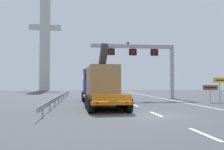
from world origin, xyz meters
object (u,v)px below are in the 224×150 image
object	(u,v)px
overhead_lane_gantry	(145,55)
tourist_info_sign_brown	(210,89)
exit_sign_yellow	(220,84)
heavy_haul_truck_orange	(99,84)
bridge_pylon_distant	(45,38)

from	to	relation	value
overhead_lane_gantry	tourist_info_sign_brown	world-z (taller)	overhead_lane_gantry
exit_sign_yellow	tourist_info_sign_brown	xyz separation A→B (m)	(0.18, 2.15, -0.55)
exit_sign_yellow	overhead_lane_gantry	bearing A→B (deg)	122.57
heavy_haul_truck_orange	exit_sign_yellow	xyz separation A→B (m)	(12.01, -1.33, -0.01)
heavy_haul_truck_orange	exit_sign_yellow	world-z (taller)	heavy_haul_truck_orange
overhead_lane_gantry	exit_sign_yellow	bearing A→B (deg)	-57.43
tourist_info_sign_brown	exit_sign_yellow	bearing A→B (deg)	-94.75
tourist_info_sign_brown	bridge_pylon_distant	world-z (taller)	bridge_pylon_distant
exit_sign_yellow	bridge_pylon_distant	size ratio (longest dim) A/B	0.09
overhead_lane_gantry	heavy_haul_truck_orange	distance (m)	10.42
heavy_haul_truck_orange	tourist_info_sign_brown	xyz separation A→B (m)	(12.19, 0.82, -0.57)
bridge_pylon_distant	heavy_haul_truck_orange	bearing A→B (deg)	-75.65
overhead_lane_gantry	exit_sign_yellow	world-z (taller)	overhead_lane_gantry
heavy_haul_truck_orange	tourist_info_sign_brown	distance (m)	12.23
heavy_haul_truck_orange	tourist_info_sign_brown	bearing A→B (deg)	3.84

